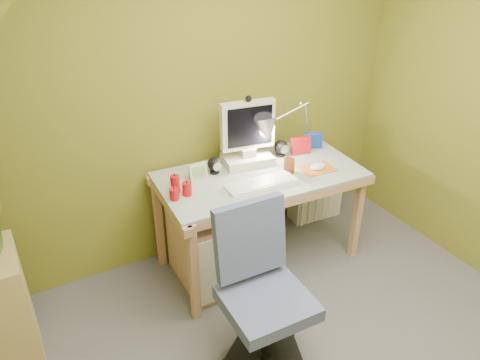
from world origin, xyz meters
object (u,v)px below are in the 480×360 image
monitor (248,130)px  desk_lamp (301,114)px  task_chair (267,301)px  radiator (315,194)px  side_ledge (4,312)px  desk (259,218)px

monitor → desk_lamp: desk_lamp is taller
task_chair → radiator: 1.63m
side_ledge → monitor: bearing=9.6°
side_ledge → radiator: side_ledge is taller
desk → monitor: (0.00, 0.18, 0.62)m
desk → monitor: 0.65m
side_ledge → radiator: 2.47m
side_ledge → radiator: size_ratio=1.74×
desk_lamp → task_chair: desk_lamp is taller
radiator → desk: bearing=-154.5°
desk_lamp → task_chair: (-0.90, -1.00, -0.56)m
desk → side_ledge: 1.71m
task_chair → radiator: (1.17, 1.10, -0.25)m
radiator → monitor: bearing=-167.8°
desk → desk_lamp: size_ratio=2.44×
desk → side_ledge: size_ratio=1.84×
desk → monitor: monitor is taller
desk_lamp → task_chair: bearing=-131.8°
desk_lamp → desk: bearing=-158.2°
task_chair → monitor: bearing=67.5°
desk_lamp → task_chair: size_ratio=0.61×
desk_lamp → side_ledge: size_ratio=0.75×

